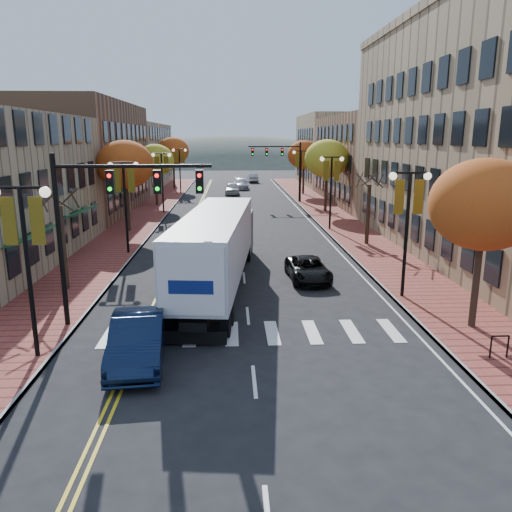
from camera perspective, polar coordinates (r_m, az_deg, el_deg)
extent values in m
plane|color=black|center=(18.19, -0.50, -11.21)|extent=(200.00, 200.00, 0.00)
cube|color=brown|center=(50.28, -12.42, 4.56)|extent=(4.00, 85.00, 0.15)
cube|color=brown|center=(50.52, 8.22, 4.77)|extent=(4.00, 85.00, 0.15)
cube|color=brown|center=(55.03, -20.49, 10.46)|extent=(12.00, 24.00, 11.00)
cube|color=#9E8966|center=(79.26, -15.05, 10.97)|extent=(12.00, 26.00, 9.50)
cube|color=brown|center=(61.63, 15.51, 10.58)|extent=(15.00, 24.00, 10.00)
cube|color=#9E8966|center=(82.79, 10.74, 11.79)|extent=(15.00, 20.00, 11.00)
cylinder|color=#382619|center=(26.43, -21.17, 0.88)|extent=(0.28, 0.28, 4.20)
cylinder|color=#382619|center=(41.66, -14.48, 6.16)|extent=(0.28, 0.28, 4.90)
ellipsoid|color=#CA5117|center=(41.41, -14.71, 10.09)|extent=(4.48, 4.48, 3.81)
cylinder|color=#382619|center=(57.36, -11.33, 8.04)|extent=(0.28, 0.28, 4.55)
ellipsoid|color=gold|center=(57.18, -11.46, 10.68)|extent=(4.16, 4.16, 3.54)
cylinder|color=#382619|center=(75.14, -9.37, 9.54)|extent=(0.28, 0.28, 5.04)
ellipsoid|color=#CA5117|center=(75.00, -9.46, 11.78)|extent=(4.61, 4.61, 3.92)
cylinder|color=#382619|center=(21.52, 23.95, -1.62)|extent=(0.28, 0.28, 4.55)
ellipsoid|color=#CA5117|center=(21.04, 24.63, 5.36)|extent=(4.16, 4.16, 3.54)
cylinder|color=#382619|center=(36.24, 12.68, 4.66)|extent=(0.28, 0.28, 4.20)
cylinder|color=#382619|center=(51.67, 7.99, 7.80)|extent=(0.28, 0.28, 4.90)
ellipsoid|color=gold|center=(51.48, 8.10, 10.96)|extent=(4.48, 4.48, 3.81)
cylinder|color=#382619|center=(67.40, 5.44, 9.10)|extent=(0.28, 0.28, 4.76)
ellipsoid|color=#CA5117|center=(67.25, 5.50, 11.46)|extent=(4.35, 4.35, 3.70)
cylinder|color=black|center=(18.45, -24.50, -2.20)|extent=(0.16, 0.16, 6.00)
cylinder|color=black|center=(17.94, -25.44, 7.08)|extent=(1.60, 0.10, 0.10)
sphere|color=#FFF2CC|center=(17.66, -22.98, 6.74)|extent=(0.36, 0.36, 0.36)
cube|color=#B69618|center=(18.24, -26.40, 3.57)|extent=(0.45, 0.03, 1.60)
cube|color=#B69618|center=(17.90, -23.75, 3.67)|extent=(0.45, 0.03, 1.60)
cylinder|color=black|center=(33.54, -14.66, 5.16)|extent=(0.16, 0.16, 6.00)
cylinder|color=black|center=(33.26, -14.97, 10.28)|extent=(1.60, 0.10, 0.10)
sphere|color=#FFF2CC|center=(33.44, -16.31, 9.95)|extent=(0.36, 0.36, 0.36)
sphere|color=#FFF2CC|center=(33.11, -13.58, 10.08)|extent=(0.36, 0.36, 0.36)
cube|color=#B69618|center=(33.43, -15.61, 8.36)|extent=(0.45, 0.03, 1.60)
cube|color=#B69618|center=(33.24, -14.09, 8.42)|extent=(0.45, 0.03, 1.60)
cylinder|color=black|center=(51.18, -10.64, 8.09)|extent=(0.16, 0.16, 6.00)
cylinder|color=black|center=(51.00, -10.79, 11.45)|extent=(1.60, 0.10, 0.10)
sphere|color=#FFF2CC|center=(51.11, -11.69, 11.24)|extent=(0.36, 0.36, 0.36)
sphere|color=#FFF2CC|center=(50.90, -9.88, 11.31)|extent=(0.36, 0.36, 0.36)
cube|color=#B69618|center=(51.11, -11.25, 10.20)|extent=(0.45, 0.03, 1.60)
cube|color=#B69618|center=(50.98, -10.23, 10.23)|extent=(0.45, 0.03, 1.60)
cylinder|color=black|center=(69.01, -8.68, 9.50)|extent=(0.16, 0.16, 6.00)
cylinder|color=black|center=(68.87, -8.77, 11.99)|extent=(1.60, 0.10, 0.10)
sphere|color=#FFF2CC|center=(68.96, -9.44, 11.85)|extent=(0.36, 0.36, 0.36)
sphere|color=#FFF2CC|center=(68.80, -8.08, 11.89)|extent=(0.36, 0.36, 0.36)
cube|color=#B69618|center=(68.95, -9.11, 11.07)|extent=(0.45, 0.03, 1.60)
cube|color=#B69618|center=(68.86, -8.35, 11.09)|extent=(0.45, 0.03, 1.60)
cylinder|color=black|center=(24.39, 16.77, 2.03)|extent=(0.16, 0.16, 6.00)
cylinder|color=black|center=(24.01, 17.26, 9.07)|extent=(1.60, 0.10, 0.10)
sphere|color=#FFF2CC|center=(23.76, 15.40, 8.78)|extent=(0.36, 0.36, 0.36)
sphere|color=#FFF2CC|center=(24.30, 19.03, 8.63)|extent=(0.36, 0.36, 0.36)
cube|color=#B69618|center=(23.95, 16.06, 6.49)|extent=(0.45, 0.03, 1.60)
cube|color=#B69618|center=(24.26, 18.08, 6.43)|extent=(0.45, 0.03, 1.60)
cylinder|color=black|center=(41.58, 8.53, 6.98)|extent=(0.16, 0.16, 6.00)
cylinder|color=black|center=(41.36, 8.68, 11.11)|extent=(1.60, 0.10, 0.10)
sphere|color=#FFF2CC|center=(41.22, 7.56, 10.93)|extent=(0.36, 0.36, 0.36)
sphere|color=#FFF2CC|center=(41.53, 9.78, 10.87)|extent=(0.36, 0.36, 0.36)
cube|color=#B69618|center=(41.33, 8.01, 9.60)|extent=(0.45, 0.03, 1.60)
cube|color=#B69618|center=(41.51, 9.24, 9.58)|extent=(0.45, 0.03, 1.60)
cylinder|color=black|center=(59.26, 5.12, 8.97)|extent=(0.16, 0.16, 6.00)
cylinder|color=black|center=(59.10, 5.18, 11.87)|extent=(1.60, 0.10, 0.10)
sphere|color=#FFF2CC|center=(59.00, 4.39, 11.74)|extent=(0.36, 0.36, 0.36)
sphere|color=#FFF2CC|center=(59.22, 5.96, 11.71)|extent=(0.36, 0.36, 0.36)
cube|color=#B69618|center=(59.08, 4.71, 10.81)|extent=(0.45, 0.03, 1.60)
cube|color=#B69618|center=(59.21, 5.59, 10.80)|extent=(0.45, 0.03, 1.60)
cylinder|color=black|center=(21.04, -21.46, 1.30)|extent=(0.20, 0.20, 7.00)
cylinder|color=black|center=(19.90, -13.88, 9.93)|extent=(6.00, 0.14, 0.14)
cube|color=black|center=(20.12, -16.32, 8.11)|extent=(0.30, 0.25, 0.90)
sphere|color=#FF0C0C|center=(19.97, -16.46, 8.78)|extent=(0.16, 0.16, 0.16)
cube|color=black|center=(19.79, -11.20, 8.31)|extent=(0.30, 0.25, 0.90)
sphere|color=#FF0C0C|center=(19.63, -11.29, 8.99)|extent=(0.16, 0.16, 0.16)
cube|color=black|center=(19.62, -6.46, 8.43)|extent=(0.30, 0.25, 0.90)
sphere|color=#FF0C0C|center=(19.46, -6.50, 9.13)|extent=(0.16, 0.16, 0.16)
cylinder|color=black|center=(59.21, 5.03, 9.46)|extent=(0.20, 0.20, 7.00)
cylinder|color=black|center=(58.74, 2.12, 12.40)|extent=(6.00, 0.14, 0.14)
cube|color=black|center=(58.84, 3.01, 11.80)|extent=(0.30, 0.25, 0.90)
sphere|color=#FF0C0C|center=(58.70, 3.02, 12.04)|extent=(0.16, 0.16, 0.16)
cube|color=black|center=(58.69, 1.22, 11.81)|extent=(0.30, 0.25, 0.90)
sphere|color=#FF0C0C|center=(58.54, 1.23, 12.05)|extent=(0.16, 0.16, 0.16)
cube|color=black|center=(58.59, -0.39, 11.81)|extent=(0.30, 0.25, 0.90)
sphere|color=#FF0C0C|center=(58.45, -0.39, 12.06)|extent=(0.16, 0.16, 0.16)
cube|color=black|center=(24.50, -4.58, -2.54)|extent=(2.35, 13.12, 0.35)
cube|color=silver|center=(24.07, -4.66, 1.49)|extent=(3.96, 13.29, 2.82)
cube|color=black|center=(32.10, -2.73, 2.81)|extent=(2.82, 3.26, 2.52)
cylinder|color=black|center=(19.90, -9.60, -7.61)|extent=(0.45, 1.04, 1.01)
cylinder|color=black|center=(19.55, -3.48, -7.82)|extent=(0.45, 1.04, 1.01)
cylinder|color=black|center=(21.00, -8.89, -6.43)|extent=(0.45, 1.04, 1.01)
cylinder|color=black|center=(20.68, -3.10, -6.61)|extent=(0.45, 1.04, 1.01)
cylinder|color=black|center=(31.29, -4.85, 0.32)|extent=(0.45, 1.04, 1.01)
cylinder|color=black|center=(31.08, -0.99, 0.28)|extent=(0.45, 1.04, 1.01)
cylinder|color=black|center=(33.43, -4.34, 1.19)|extent=(0.45, 1.04, 1.01)
cylinder|color=black|center=(33.23, -0.72, 1.15)|extent=(0.45, 1.04, 1.01)
imported|color=black|center=(17.85, -13.34, -9.21)|extent=(2.17, 5.14, 1.65)
imported|color=black|center=(27.17, 5.96, -1.49)|extent=(2.23, 4.51, 1.23)
imported|color=silver|center=(67.96, -2.75, 7.72)|extent=(1.93, 4.71, 1.60)
imported|color=#A4A3AA|center=(75.00, -1.66, 8.22)|extent=(2.19, 5.14, 1.48)
imported|color=#AAAAB2|center=(86.29, -0.38, 8.92)|extent=(1.83, 4.61, 1.49)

